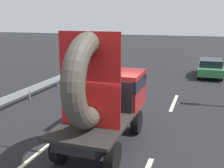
% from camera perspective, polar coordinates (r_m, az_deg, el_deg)
% --- Properties ---
extents(ground_plane, '(120.00, 120.00, 0.00)m').
position_cam_1_polar(ground_plane, '(9.99, -2.30, -12.02)').
color(ground_plane, black).
extents(flatbed_truck, '(2.02, 4.75, 3.93)m').
position_cam_1_polar(flatbed_truck, '(9.36, -1.59, -1.81)').
color(flatbed_truck, black).
rests_on(flatbed_truck, ground_plane).
extents(distant_sedan, '(1.72, 4.02, 1.31)m').
position_cam_1_polar(distant_sedan, '(21.80, 19.56, 3.27)').
color(distant_sedan, black).
rests_on(distant_sedan, ground_plane).
extents(guardrail, '(0.10, 12.00, 0.71)m').
position_cam_1_polar(guardrail, '(14.19, -20.11, -2.75)').
color(guardrail, gray).
rests_on(guardrail, ground_plane).
extents(lane_dash_left_near, '(0.16, 2.79, 0.01)m').
position_cam_1_polar(lane_dash_left_near, '(9.23, -16.75, -14.87)').
color(lane_dash_left_near, beige).
rests_on(lane_dash_left_near, ground_plane).
extents(lane_dash_left_far, '(0.16, 2.25, 0.01)m').
position_cam_1_polar(lane_dash_left_far, '(15.91, -0.05, -2.13)').
color(lane_dash_left_far, beige).
rests_on(lane_dash_left_far, ground_plane).
extents(lane_dash_right_far, '(0.16, 2.91, 0.01)m').
position_cam_1_polar(lane_dash_right_far, '(14.72, 12.60, -3.77)').
color(lane_dash_right_far, beige).
rests_on(lane_dash_right_far, ground_plane).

